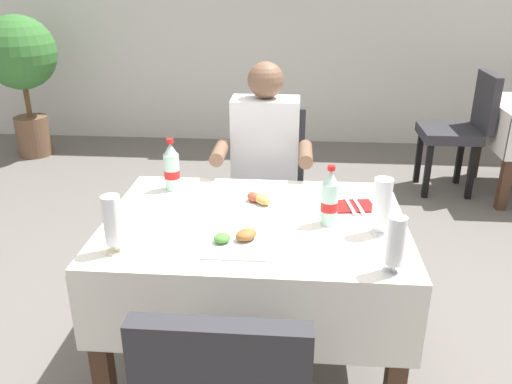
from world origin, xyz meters
TOP-DOWN VIEW (x-y plane):
  - ground_plane at (0.00, 0.00)m, footprint 11.00×11.00m
  - back_wall at (0.00, 3.50)m, footprint 11.00×0.12m
  - main_dining_table at (-0.00, -0.08)m, footprint 1.22×0.89m
  - chair_far_diner_seat at (-0.00, 0.75)m, footprint 0.44×0.50m
  - seated_diner_far at (-0.01, 0.65)m, footprint 0.50×0.46m
  - plate_near_camera at (-0.04, -0.29)m, footprint 0.26×0.26m
  - plate_far_diner at (0.02, 0.06)m, footprint 0.24×0.24m
  - beer_glass_left at (-0.48, -0.39)m, footprint 0.07×0.07m
  - beer_glass_middle at (0.49, -0.46)m, footprint 0.07×0.07m
  - beer_glass_right at (0.49, -0.17)m, footprint 0.07×0.07m
  - cola_bottle_primary at (-0.41, 0.21)m, footprint 0.07×0.07m
  - cola_bottle_secondary at (0.30, -0.10)m, footprint 0.07×0.07m
  - napkin_cutlery_set at (0.41, 0.07)m, footprint 0.19×0.20m
  - background_chair_left at (1.47, 2.15)m, footprint 0.50×0.44m
  - potted_plant_corner at (-2.42, 2.77)m, footprint 0.68×0.68m

SIDE VIEW (x-z plane):
  - ground_plane at x=0.00m, z-range 0.00..0.00m
  - chair_far_diner_seat at x=0.00m, z-range 0.07..1.04m
  - background_chair_left at x=1.47m, z-range 0.07..1.04m
  - main_dining_table at x=0.00m, z-range 0.21..0.95m
  - seated_diner_far at x=-0.01m, z-range 0.08..1.34m
  - napkin_cutlery_set at x=0.41m, z-range 0.74..0.76m
  - plate_near_camera at x=-0.04m, z-range 0.73..0.78m
  - plate_far_diner at x=0.02m, z-range 0.73..0.79m
  - cola_bottle_primary at x=-0.41m, z-range 0.73..0.97m
  - cola_bottle_secondary at x=0.30m, z-range 0.73..0.98m
  - beer_glass_middle at x=0.49m, z-range 0.75..0.96m
  - beer_glass_left at x=-0.48m, z-range 0.75..0.97m
  - beer_glass_right at x=0.49m, z-range 0.74..0.97m
  - potted_plant_corner at x=-2.42m, z-range 0.24..1.58m
  - back_wall at x=0.00m, z-range 0.00..2.81m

